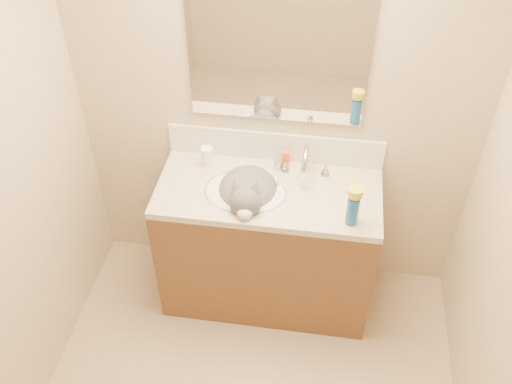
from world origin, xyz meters
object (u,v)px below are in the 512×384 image
(silver_jar, at_px, (277,165))
(cat, at_px, (248,194))
(faucet, at_px, (305,164))
(pill_bottle, at_px, (207,157))
(vanity_cabinet, at_px, (267,247))
(basin, at_px, (246,201))
(spray_can, at_px, (353,210))
(amber_bottle, at_px, (286,159))

(silver_jar, bearing_deg, cat, -121.57)
(faucet, distance_m, pill_bottle, 0.54)
(vanity_cabinet, relative_size, silver_jar, 21.80)
(pill_bottle, distance_m, silver_jar, 0.39)
(basin, relative_size, spray_can, 2.70)
(vanity_cabinet, height_order, silver_jar, silver_jar)
(basin, bearing_deg, faucet, 29.12)
(pill_bottle, height_order, amber_bottle, pill_bottle)
(pill_bottle, height_order, silver_jar, pill_bottle)
(cat, height_order, silver_jar, cat)
(basin, xyz_separation_m, cat, (0.01, -0.00, 0.05))
(vanity_cabinet, height_order, cat, cat)
(pill_bottle, relative_size, amber_bottle, 1.17)
(vanity_cabinet, height_order, faucet, faucet)
(basin, xyz_separation_m, amber_bottle, (0.19, 0.24, 0.12))
(faucet, relative_size, cat, 0.60)
(vanity_cabinet, height_order, pill_bottle, pill_bottle)
(basin, xyz_separation_m, spray_can, (0.56, -0.15, 0.15))
(cat, distance_m, amber_bottle, 0.31)
(faucet, distance_m, silver_jar, 0.17)
(silver_jar, relative_size, spray_can, 0.33)
(silver_jar, relative_size, amber_bottle, 0.55)
(vanity_cabinet, distance_m, amber_bottle, 0.55)
(silver_jar, bearing_deg, pill_bottle, -176.19)
(faucet, xyz_separation_m, cat, (-0.29, -0.17, -0.10))
(spray_can, bearing_deg, cat, 164.77)
(amber_bottle, bearing_deg, cat, -125.39)
(cat, height_order, pill_bottle, cat)
(vanity_cabinet, distance_m, faucet, 0.58)
(faucet, height_order, cat, faucet)
(cat, height_order, amber_bottle, cat)
(vanity_cabinet, xyz_separation_m, cat, (-0.11, -0.03, 0.43))
(vanity_cabinet, relative_size, spray_can, 7.20)
(basin, height_order, silver_jar, silver_jar)
(silver_jar, distance_m, amber_bottle, 0.06)
(cat, bearing_deg, pill_bottle, 138.18)
(vanity_cabinet, bearing_deg, faucet, 37.29)
(basin, height_order, faucet, faucet)
(basin, relative_size, amber_bottle, 4.46)
(vanity_cabinet, xyz_separation_m, spray_can, (0.44, -0.18, 0.53))
(pill_bottle, xyz_separation_m, spray_can, (0.80, -0.34, 0.02))
(pill_bottle, bearing_deg, cat, -36.35)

